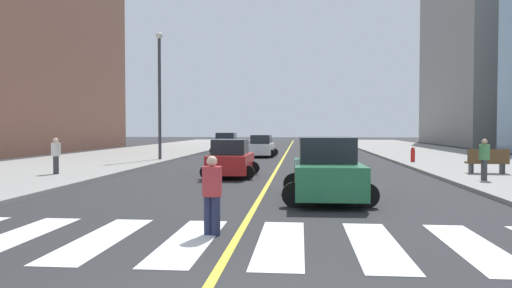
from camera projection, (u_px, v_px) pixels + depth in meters
sidewalk_kerb_west at (53, 167)px, 26.55m from camera, size 10.00×120.00×0.15m
crosswalk_paint at (235, 241)px, 9.51m from camera, size 13.50×4.00×0.01m
lane_divider_paint at (287, 152)px, 45.34m from camera, size 0.16×80.00×0.01m
car_red_nearest at (231, 159)px, 22.04m from camera, size 2.39×3.83×1.71m
car_blue_second at (227, 144)px, 41.77m from camera, size 2.55×4.06×1.81m
car_white_third at (262, 147)px, 37.21m from camera, size 2.44×3.82×1.68m
car_green_fourth at (327, 171)px, 14.98m from camera, size 2.76×4.38×1.94m
park_bench at (487, 162)px, 22.17m from camera, size 1.83×0.65×1.12m
pedestrian_crossing at (212, 192)px, 10.08m from camera, size 0.41×0.41×1.65m
pedestrian_waiting_east at (484, 157)px, 19.29m from camera, size 0.40×0.40×1.64m
pedestrian_walking_west at (56, 154)px, 21.88m from camera, size 0.40×0.40×1.63m
fire_hydrant at (413, 155)px, 29.87m from camera, size 0.26×0.26×0.89m
street_lamp at (159, 85)px, 32.04m from camera, size 0.44×0.44×8.35m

